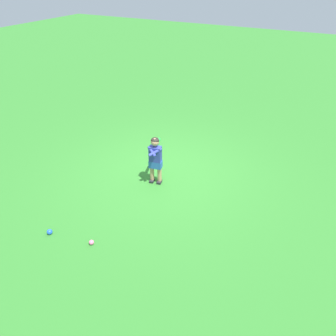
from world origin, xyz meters
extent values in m
plane|color=#2D7528|center=(0.00, 0.00, 0.00)|extent=(40.00, 40.00, 0.00)
cube|color=#232328|center=(0.44, 0.08, 0.03)|extent=(0.17, 0.12, 0.05)
cylinder|color=tan|center=(0.42, 0.07, 0.21)|extent=(0.09, 0.09, 0.34)
cube|color=#232328|center=(0.47, -0.09, 0.03)|extent=(0.17, 0.12, 0.05)
cylinder|color=tan|center=(0.45, -0.09, 0.21)|extent=(0.09, 0.09, 0.34)
cube|color=#2856A8|center=(0.44, -0.01, 0.46)|extent=(0.20, 0.30, 0.16)
cube|color=#2D3893|center=(0.44, -0.01, 0.71)|extent=(0.20, 0.28, 0.34)
sphere|color=tan|center=(0.44, -0.01, 1.00)|extent=(0.17, 0.17, 0.17)
ellipsoid|color=black|center=(0.43, -0.01, 1.02)|extent=(0.21, 0.21, 0.11)
sphere|color=green|center=(0.57, 0.02, 0.80)|extent=(0.04, 0.04, 0.04)
cylinder|color=black|center=(0.48, 0.00, 0.81)|extent=(0.14, 0.06, 0.05)
cylinder|color=green|center=(0.25, -0.06, 0.85)|extent=(0.35, 0.15, 0.11)
sphere|color=green|center=(0.09, -0.11, 0.87)|extent=(0.07, 0.07, 0.07)
cylinder|color=#2D3893|center=(0.53, 0.05, 0.81)|extent=(0.29, 0.22, 0.14)
cylinder|color=#2D3893|center=(0.55, -0.02, 0.81)|extent=(0.22, 0.29, 0.14)
sphere|color=pink|center=(2.56, -0.08, 0.04)|extent=(0.09, 0.09, 0.09)
sphere|color=blue|center=(2.71, -0.89, 0.05)|extent=(0.10, 0.10, 0.10)
camera|label=1|loc=(5.36, 2.87, 4.06)|focal=33.90mm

